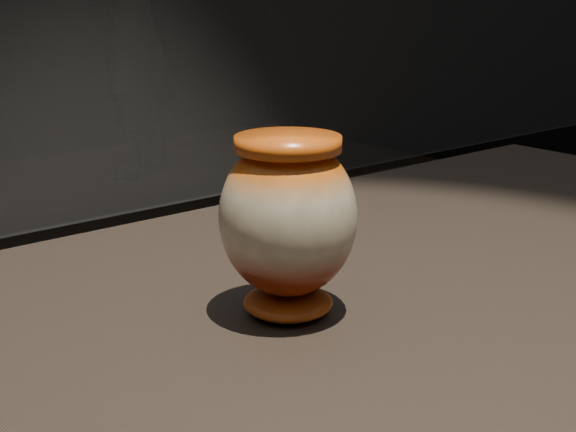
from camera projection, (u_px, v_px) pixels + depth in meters
name	position (u px, v px, depth m)	size (l,w,h in m)	color
main_vase	(288.00, 219.00, 0.76)	(0.15, 0.15, 0.18)	maroon
visitor	(134.00, 30.00, 4.98)	(0.67, 0.44, 1.83)	black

